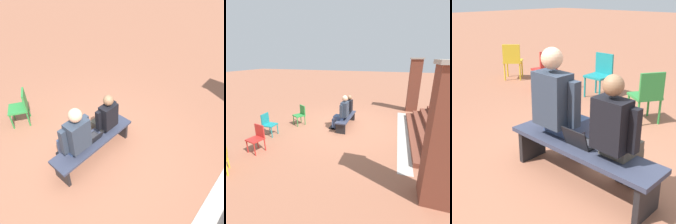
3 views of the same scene
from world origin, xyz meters
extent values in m
plane|color=#9E6047|center=(0.00, 0.00, 0.00)|extent=(60.00, 60.00, 0.00)
cube|color=#33384C|center=(-0.01, 0.02, 0.42)|extent=(1.80, 0.44, 0.05)
cube|color=black|center=(-0.81, 0.02, 0.20)|extent=(0.06, 0.37, 0.40)
cube|color=black|center=(0.79, 0.02, 0.20)|extent=(0.06, 0.37, 0.40)
cube|color=#4C473D|center=(-0.40, -0.14, 0.50)|extent=(0.30, 0.35, 0.12)
cube|color=#4C473D|center=(-0.48, -0.32, 0.23)|extent=(0.10, 0.11, 0.45)
cube|color=black|center=(-0.48, -0.37, 0.03)|extent=(0.10, 0.21, 0.06)
cube|color=#4C473D|center=(-0.32, -0.32, 0.23)|extent=(0.10, 0.11, 0.45)
cube|color=black|center=(-0.32, -0.37, 0.03)|extent=(0.10, 0.21, 0.06)
cube|color=black|center=(-0.40, 0.05, 0.81)|extent=(0.34, 0.21, 0.50)
cube|color=#195133|center=(-0.40, -0.06, 0.78)|extent=(0.04, 0.01, 0.30)
cube|color=black|center=(-0.61, -0.01, 0.80)|extent=(0.08, 0.09, 0.42)
cube|color=black|center=(-0.19, -0.01, 0.80)|extent=(0.08, 0.09, 0.42)
sphere|color=#8C6647|center=(-0.40, 0.05, 1.19)|extent=(0.20, 0.20, 0.20)
cube|color=#384C75|center=(0.37, -0.17, 0.51)|extent=(0.35, 0.42, 0.15)
cube|color=#384C75|center=(0.28, -0.38, 0.23)|extent=(0.11, 0.13, 0.45)
cube|color=black|center=(0.28, -0.44, 0.04)|extent=(0.11, 0.25, 0.07)
cube|color=#384C75|center=(0.47, -0.38, 0.23)|extent=(0.11, 0.13, 0.45)
cube|color=black|center=(0.47, -0.44, 0.04)|extent=(0.11, 0.25, 0.07)
cube|color=#2D3847|center=(0.37, 0.06, 0.88)|extent=(0.40, 0.25, 0.58)
cube|color=#2D3847|center=(0.12, -0.02, 0.86)|extent=(0.09, 0.10, 0.50)
cube|color=#2D3847|center=(0.62, -0.02, 0.86)|extent=(0.09, 0.10, 0.50)
sphere|color=#DBAD89|center=(0.37, 0.06, 1.32)|extent=(0.23, 0.23, 0.23)
cube|color=black|center=(-0.01, -0.02, 0.46)|extent=(0.32, 0.22, 0.02)
cube|color=#2D2D33|center=(-0.01, -0.03, 0.47)|extent=(0.29, 0.15, 0.00)
cube|color=black|center=(-0.01, 0.12, 0.57)|extent=(0.32, 0.07, 0.19)
cube|color=#33519E|center=(-0.01, 0.11, 0.57)|extent=(0.28, 0.06, 0.17)
cube|color=#2D893D|center=(0.44, -1.99, 0.42)|extent=(0.58, 0.58, 0.04)
cube|color=#2D893D|center=(0.27, -1.90, 0.64)|extent=(0.24, 0.36, 0.40)
cylinder|color=#2D893D|center=(0.49, -2.24, 0.20)|extent=(0.04, 0.04, 0.40)
cylinder|color=#2D893D|center=(0.68, -1.94, 0.20)|extent=(0.04, 0.04, 0.40)
cylinder|color=#2D893D|center=(0.19, -2.05, 0.20)|extent=(0.04, 0.04, 0.40)
cylinder|color=#2D893D|center=(0.38, -1.75, 0.20)|extent=(0.04, 0.04, 0.40)
cube|color=teal|center=(1.74, -2.46, 0.42)|extent=(0.43, 0.43, 0.04)
cube|color=teal|center=(1.75, -2.65, 0.64)|extent=(0.40, 0.05, 0.40)
cylinder|color=teal|center=(1.92, -2.28, 0.20)|extent=(0.04, 0.04, 0.40)
cylinder|color=teal|center=(1.56, -2.29, 0.20)|extent=(0.04, 0.04, 0.40)
cylinder|color=teal|center=(1.93, -2.64, 0.20)|extent=(0.04, 0.04, 0.40)
cylinder|color=teal|center=(1.57, -2.65, 0.20)|extent=(0.04, 0.04, 0.40)
cube|color=gold|center=(4.08, -2.17, 0.42)|extent=(0.59, 0.59, 0.04)
cube|color=gold|center=(3.95, -2.03, 0.64)|extent=(0.31, 0.31, 0.40)
cylinder|color=gold|center=(4.08, -2.42, 0.20)|extent=(0.04, 0.04, 0.40)
cylinder|color=gold|center=(4.33, -2.17, 0.20)|extent=(0.04, 0.04, 0.40)
cylinder|color=gold|center=(3.83, -2.16, 0.20)|extent=(0.04, 0.04, 0.40)
cylinder|color=gold|center=(4.08, -1.91, 0.20)|extent=(0.04, 0.04, 0.40)
cube|color=red|center=(2.90, -2.09, 0.42)|extent=(0.50, 0.50, 0.04)
cube|color=red|center=(2.71, -2.05, 0.64)|extent=(0.12, 0.40, 0.40)
cylinder|color=red|center=(3.03, -2.30, 0.20)|extent=(0.04, 0.04, 0.40)
cylinder|color=red|center=(3.11, -1.95, 0.20)|extent=(0.04, 0.04, 0.40)
cylinder|color=red|center=(2.68, -2.23, 0.20)|extent=(0.04, 0.04, 0.40)
cylinder|color=red|center=(2.76, -1.88, 0.20)|extent=(0.04, 0.04, 0.40)
camera|label=1|loc=(1.94, 2.22, 3.50)|focal=35.00mm
camera|label=2|loc=(6.73, 1.86, 2.85)|focal=28.00mm
camera|label=3|loc=(-1.92, 2.22, 1.94)|focal=50.00mm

